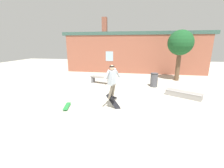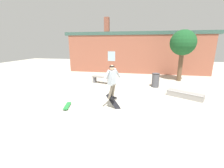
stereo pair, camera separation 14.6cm
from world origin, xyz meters
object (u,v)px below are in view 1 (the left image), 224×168
(tree_right, at_px, (180,43))
(skateboard_flipping, at_px, (113,102))
(park_bench, at_px, (102,79))
(skater, at_px, (112,79))
(trash_bin, at_px, (154,80))
(skate_ledge, at_px, (183,94))
(skateboard_resting, at_px, (67,106))

(tree_right, height_order, skateboard_flipping, tree_right)
(park_bench, height_order, skater, skater)
(tree_right, height_order, skater, tree_right)
(trash_bin, height_order, skateboard_flipping, trash_bin)
(trash_bin, bearing_deg, skate_ledge, -53.29)
(park_bench, bearing_deg, skater, -52.56)
(park_bench, bearing_deg, skateboard_resting, -79.54)
(skate_ledge, xyz_separation_m, skateboard_flipping, (-3.40, -2.02, 0.14))
(skateboard_flipping, xyz_separation_m, skateboard_resting, (-2.03, -0.29, -0.23))
(trash_bin, relative_size, skateboard_flipping, 1.17)
(park_bench, distance_m, skate_ledge, 5.28)
(skate_ledge, bearing_deg, skateboard_flipping, -119.34)
(park_bench, bearing_deg, skate_ledge, -4.37)
(skateboard_flipping, bearing_deg, tree_right, 65.39)
(tree_right, bearing_deg, skateboard_flipping, -123.59)
(park_bench, bearing_deg, trash_bin, 14.96)
(skate_ledge, bearing_deg, park_bench, -171.86)
(skateboard_resting, bearing_deg, park_bench, -21.24)
(skater, bearing_deg, skate_ledge, 56.90)
(skate_ledge, xyz_separation_m, skater, (-3.46, -2.00, 1.14))
(park_bench, relative_size, skater, 1.17)
(skater, xyz_separation_m, skateboard_resting, (-1.97, -0.30, -1.23))
(trash_bin, height_order, skateboard_resting, trash_bin)
(skate_ledge, relative_size, skateboard_flipping, 2.25)
(skateboard_flipping, relative_size, skateboard_resting, 0.91)
(skateboard_resting, bearing_deg, skate_ledge, -81.18)
(park_bench, height_order, trash_bin, trash_bin)
(tree_right, relative_size, skate_ledge, 2.14)
(skater, bearing_deg, park_bench, 136.77)
(skate_ledge, bearing_deg, tree_right, 112.06)
(skateboard_resting, bearing_deg, skateboard_flipping, -96.06)
(skate_ledge, relative_size, trash_bin, 1.92)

